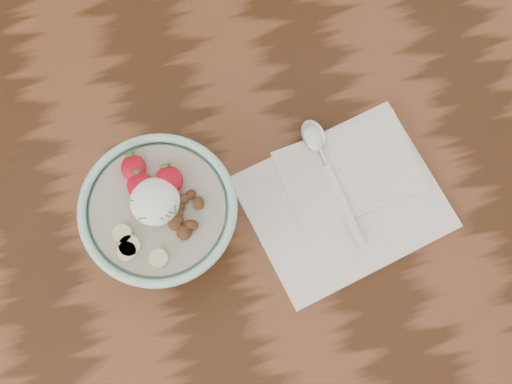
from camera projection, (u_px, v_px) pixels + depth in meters
The scene contains 4 objects.
table at pixel (191, 221), 101.72cm from camera, with size 160.00×90.00×75.00cm.
breakfast_bowl at pixel (161, 217), 85.75cm from camera, with size 18.56×18.56×12.71cm.
napkin at pixel (345, 196), 92.47cm from camera, with size 27.49×23.92×1.48cm.
spoon at pixel (321, 153), 92.85cm from camera, with size 4.05×18.41×0.96cm.
Camera 1 is at (2.51, -26.79, 164.33)cm, focal length 50.00 mm.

